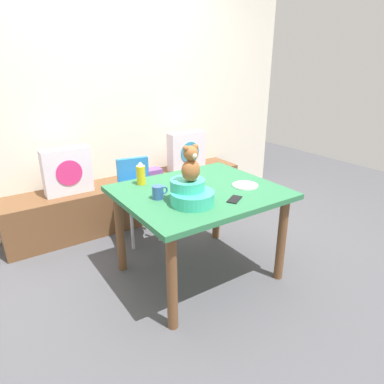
{
  "coord_description": "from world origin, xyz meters",
  "views": [
    {
      "loc": [
        -1.42,
        -2.0,
        1.67
      ],
      "look_at": [
        0.0,
        0.1,
        0.69
      ],
      "focal_mm": 32.4,
      "sensor_mm": 36.0,
      "label": 1
    }
  ],
  "objects": [
    {
      "name": "ground_plane",
      "position": [
        0.0,
        0.0,
        0.0
      ],
      "size": [
        8.0,
        8.0,
        0.0
      ],
      "primitive_type": "plane",
      "color": "#4C4C51"
    },
    {
      "name": "back_wall",
      "position": [
        0.0,
        1.52,
        1.3
      ],
      "size": [
        4.4,
        0.1,
        2.6
      ],
      "primitive_type": "cube",
      "color": "silver",
      "rests_on": "ground_plane"
    },
    {
      "name": "window_bench",
      "position": [
        0.0,
        1.25,
        0.23
      ],
      "size": [
        2.6,
        0.44,
        0.46
      ],
      "primitive_type": "cube",
      "color": "brown",
      "rests_on": "ground_plane"
    },
    {
      "name": "pillow_floral_left",
      "position": [
        -0.65,
        1.23,
        0.68
      ],
      "size": [
        0.44,
        0.15,
        0.44
      ],
      "color": "silver",
      "rests_on": "window_bench"
    },
    {
      "name": "pillow_floral_right",
      "position": [
        0.69,
        1.23,
        0.68
      ],
      "size": [
        0.44,
        0.15,
        0.44
      ],
      "color": "silver",
      "rests_on": "window_bench"
    },
    {
      "name": "book_stack",
      "position": [
        0.25,
        1.25,
        0.5
      ],
      "size": [
        0.2,
        0.14,
        0.08
      ],
      "primitive_type": "cube",
      "color": "#704996",
      "rests_on": "window_bench"
    },
    {
      "name": "dining_table",
      "position": [
        0.0,
        0.0,
        0.64
      ],
      "size": [
        1.18,
        1.01,
        0.74
      ],
      "color": "#2D7247",
      "rests_on": "ground_plane"
    },
    {
      "name": "highchair",
      "position": [
        -0.14,
        0.82,
        0.52
      ],
      "size": [
        0.38,
        0.49,
        0.79
      ],
      "color": "#2672B2",
      "rests_on": "ground_plane"
    },
    {
      "name": "infant_seat_teal",
      "position": [
        -0.2,
        -0.18,
        0.81
      ],
      "size": [
        0.3,
        0.33,
        0.16
      ],
      "color": "#39BB9B",
      "rests_on": "dining_table"
    },
    {
      "name": "teddy_bear",
      "position": [
        -0.2,
        -0.18,
        1.02
      ],
      "size": [
        0.13,
        0.12,
        0.25
      ],
      "color": "#975D31",
      "rests_on": "infant_seat_teal"
    },
    {
      "name": "ketchup_bottle",
      "position": [
        -0.31,
        0.36,
        0.83
      ],
      "size": [
        0.07,
        0.07,
        0.18
      ],
      "color": "gold",
      "rests_on": "dining_table"
    },
    {
      "name": "coffee_mug",
      "position": [
        -0.34,
        0.02,
        0.79
      ],
      "size": [
        0.12,
        0.08,
        0.09
      ],
      "color": "#335999",
      "rests_on": "dining_table"
    },
    {
      "name": "dinner_plate_near",
      "position": [
        0.34,
        -0.13,
        0.75
      ],
      "size": [
        0.2,
        0.2,
        0.01
      ],
      "primitive_type": "cylinder",
      "color": "white",
      "rests_on": "dining_table"
    },
    {
      "name": "cell_phone",
      "position": [
        0.09,
        -0.3,
        0.74
      ],
      "size": [
        0.16,
        0.13,
        0.01
      ],
      "primitive_type": "cube",
      "rotation": [
        0.0,
        0.0,
        2.1
      ],
      "color": "black",
      "rests_on": "dining_table"
    },
    {
      "name": "table_fork",
      "position": [
        -0.05,
        0.07,
        0.74
      ],
      "size": [
        0.16,
        0.09,
        0.01
      ],
      "primitive_type": "cube",
      "rotation": [
        0.0,
        0.0,
        2.02
      ],
      "color": "silver",
      "rests_on": "dining_table"
    }
  ]
}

